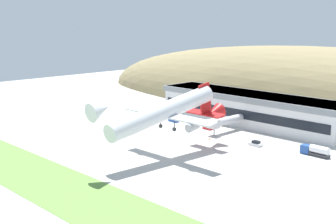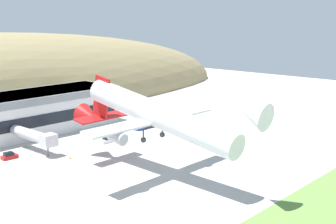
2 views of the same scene
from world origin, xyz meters
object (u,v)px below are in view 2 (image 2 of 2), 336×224
(jetway_0, at_px, (35,136))
(cargo_airplane, at_px, (156,116))
(service_car_0, at_px, (9,156))
(service_car_3, at_px, (107,140))
(fuel_truck, at_px, (146,123))
(traffic_cone_0, at_px, (70,157))

(jetway_0, relative_size, cargo_airplane, 0.33)
(jetway_0, xyz_separation_m, service_car_0, (-7.10, -0.38, -3.33))
(cargo_airplane, xyz_separation_m, service_car_0, (-13.47, 33.82, -12.25))
(service_car_0, height_order, service_car_3, service_car_3)
(fuel_truck, bearing_deg, service_car_0, 176.82)
(jetway_0, bearing_deg, cargo_airplane, -79.45)
(cargo_airplane, relative_size, service_car_0, 13.21)
(cargo_airplane, bearing_deg, fuel_truck, 47.56)
(service_car_0, xyz_separation_m, traffic_cone_0, (9.51, -10.19, -0.38))
(service_car_0, relative_size, traffic_cone_0, 6.43)
(traffic_cone_0, bearing_deg, service_car_0, 133.04)
(service_car_3, height_order, fuel_truck, fuel_truck)
(fuel_truck, bearing_deg, cargo_airplane, -132.44)
(fuel_truck, bearing_deg, traffic_cone_0, -166.53)
(jetway_0, xyz_separation_m, fuel_truck, (35.15, -2.73, -2.51))
(jetway_0, height_order, service_car_3, jetway_0)
(service_car_0, bearing_deg, jetway_0, 3.08)
(service_car_0, bearing_deg, service_car_3, -13.69)
(cargo_airplane, distance_m, traffic_cone_0, 27.09)
(cargo_airplane, height_order, traffic_cone_0, cargo_airplane)
(cargo_airplane, height_order, fuel_truck, cargo_airplane)
(service_car_3, xyz_separation_m, traffic_cone_0, (-14.85, -4.25, -0.40))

